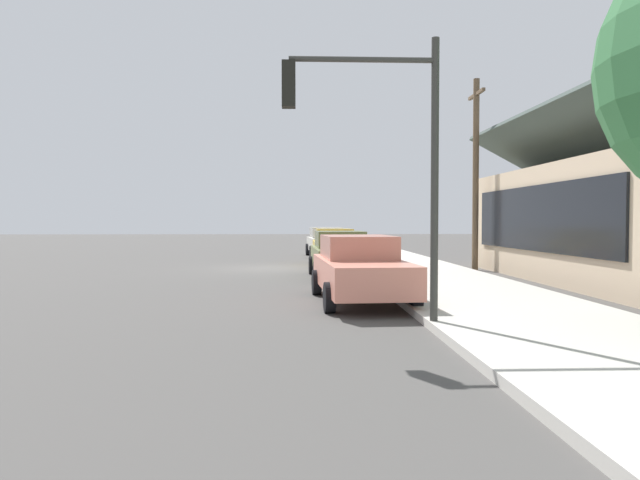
# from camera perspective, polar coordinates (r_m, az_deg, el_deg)

# --- Properties ---
(ground_plane) EXTENTS (120.00, 120.00, 0.00)m
(ground_plane) POSITION_cam_1_polar(r_m,az_deg,el_deg) (23.97, -5.10, -2.78)
(ground_plane) COLOR #4C4947
(sidewalk_curb) EXTENTS (60.00, 4.20, 0.16)m
(sidewalk_curb) POSITION_cam_1_polar(r_m,az_deg,el_deg) (24.36, 8.19, -2.53)
(sidewalk_curb) COLOR beige
(sidewalk_curb) RESTS_ON ground
(car_ivory) EXTENTS (4.58, 2.25, 1.59)m
(car_ivory) POSITION_cam_1_polar(r_m,az_deg,el_deg) (31.59, 0.65, -0.16)
(car_ivory) COLOR silver
(car_ivory) RESTS_ON ground
(car_mustard) EXTENTS (4.89, 2.03, 1.59)m
(car_mustard) POSITION_cam_1_polar(r_m,az_deg,el_deg) (25.74, 1.42, -0.63)
(car_mustard) COLOR gold
(car_mustard) RESTS_ON ground
(car_olive) EXTENTS (4.55, 2.15, 1.59)m
(car_olive) POSITION_cam_1_polar(r_m,az_deg,el_deg) (20.02, 2.04, -1.37)
(car_olive) COLOR olive
(car_olive) RESTS_ON ground
(car_coral) EXTENTS (4.98, 2.27, 1.59)m
(car_coral) POSITION_cam_1_polar(r_m,az_deg,el_deg) (14.07, 3.95, -2.75)
(car_coral) COLOR #EA8C75
(car_coral) RESTS_ON ground
(storefront_building) EXTENTS (13.42, 6.82, 5.57)m
(storefront_building) POSITION_cam_1_polar(r_m,az_deg,el_deg) (21.10, 28.59, 1.77)
(storefront_building) COLOR #CCB293
(storefront_building) RESTS_ON ground
(traffic_light_main) EXTENTS (0.37, 2.79, 5.20)m
(traffic_light_main) POSITION_cam_1_polar(r_m,az_deg,el_deg) (10.52, 5.48, 10.27)
(traffic_light_main) COLOR #383833
(traffic_light_main) RESTS_ON ground
(utility_pole_wooden) EXTENTS (1.80, 0.24, 7.50)m
(utility_pole_wooden) POSITION_cam_1_polar(r_m,az_deg,el_deg) (23.77, 15.02, 6.60)
(utility_pole_wooden) COLOR brown
(utility_pole_wooden) RESTS_ON ground
(fire_hydrant_red) EXTENTS (0.22, 0.22, 0.71)m
(fire_hydrant_red) POSITION_cam_1_polar(r_m,az_deg,el_deg) (22.75, 5.37, -1.78)
(fire_hydrant_red) COLOR red
(fire_hydrant_red) RESTS_ON sidewalk_curb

